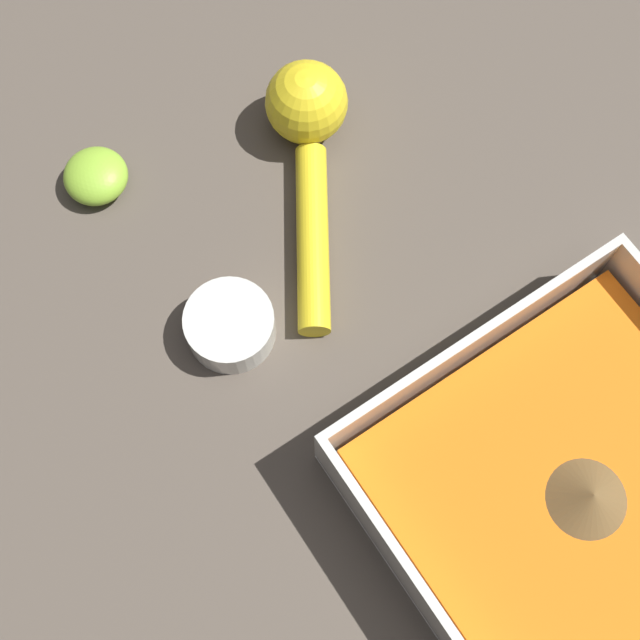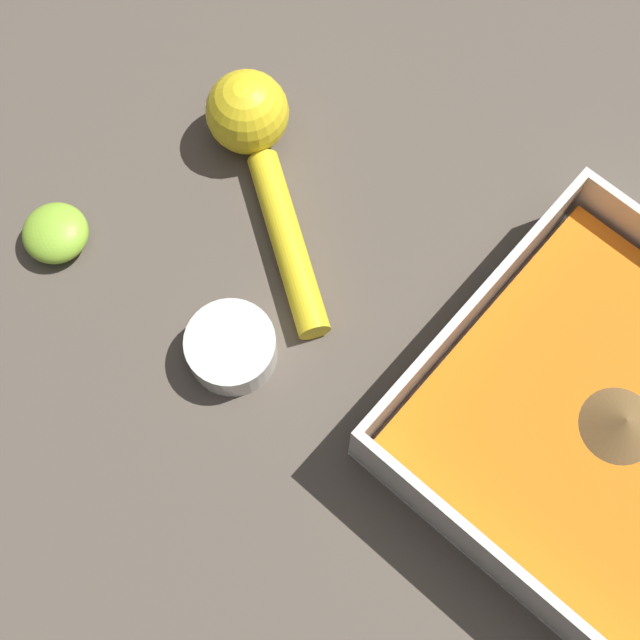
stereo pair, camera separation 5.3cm
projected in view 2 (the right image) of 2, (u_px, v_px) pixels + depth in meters
The scene contains 5 objects.
ground_plane at pixel (512, 431), 0.62m from camera, with size 4.00×4.00×0.00m, color brown.
square_dish at pixel (610, 431), 0.60m from camera, with size 0.25×0.25×0.07m.
spice_bowl at pixel (231, 348), 0.63m from camera, with size 0.06×0.06×0.03m.
lemon_squeezer at pixel (256, 144), 0.67m from camera, with size 0.14×0.19×0.06m.
lemon_half at pixel (55, 233), 0.66m from camera, with size 0.05×0.05×0.03m.
Camera 2 is at (0.19, -0.01, 0.61)m, focal length 50.00 mm.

